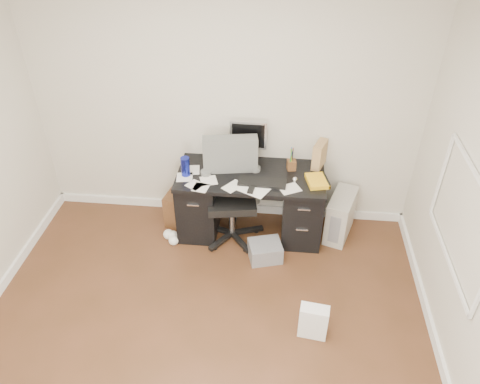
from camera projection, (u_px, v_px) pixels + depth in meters
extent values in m
plane|color=#452B16|center=(198.00, 357.00, 3.89)|extent=(4.00, 4.00, 0.00)
cube|color=beige|center=(225.00, 104.00, 4.70)|extent=(4.00, 0.02, 2.70)
cube|color=white|center=(168.00, 28.00, 2.30)|extent=(4.00, 4.00, 0.02)
cube|color=white|center=(227.00, 207.00, 5.46)|extent=(4.00, 0.03, 0.10)
cube|color=white|center=(445.00, 375.00, 3.70)|extent=(0.03, 4.00, 0.10)
cube|color=black|center=(251.00, 176.00, 4.76)|extent=(1.50, 0.70, 0.04)
cube|color=black|center=(199.00, 202.00, 5.03)|extent=(0.40, 0.60, 0.71)
cube|color=black|center=(302.00, 208.00, 4.94)|extent=(0.40, 0.60, 0.71)
cube|color=black|center=(253.00, 180.00, 5.19)|extent=(0.70, 0.03, 0.51)
cube|color=black|center=(262.00, 182.00, 4.61)|extent=(0.48, 0.19, 0.03)
sphere|color=silver|center=(295.00, 179.00, 4.63)|extent=(0.06, 0.06, 0.05)
cylinder|color=#161F9A|center=(185.00, 167.00, 4.68)|extent=(0.12, 0.12, 0.20)
cube|color=silver|center=(213.00, 154.00, 4.82)|extent=(0.11, 0.23, 0.27)
cube|color=#9B7C4B|center=(320.00, 155.00, 4.80)|extent=(0.19, 0.26, 0.28)
cube|color=yellow|center=(317.00, 181.00, 4.62)|extent=(0.25, 0.29, 0.04)
cube|color=#A8A598|center=(340.00, 216.00, 5.01)|extent=(0.37, 0.55, 0.50)
cube|color=white|center=(313.00, 321.00, 3.98)|extent=(0.26, 0.20, 0.33)
cube|color=#4D2F17|center=(186.00, 207.00, 5.23)|extent=(0.45, 0.45, 0.38)
cube|color=slate|center=(265.00, 251.00, 4.79)|extent=(0.38, 0.34, 0.19)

